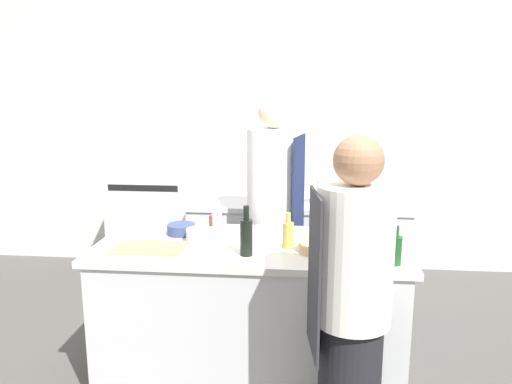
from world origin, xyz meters
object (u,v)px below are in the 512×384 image
at_px(chef_at_prep_near, 352,308).
at_px(stockpot, 335,193).
at_px(oven_range, 154,226).
at_px(bowl_prep_small, 375,235).
at_px(bowl_ceramic_blue, 181,229).
at_px(cup, 215,221).
at_px(bottle_wine, 395,249).
at_px(bottle_cooking_oil, 217,222).
at_px(bowl_wooden_salad, 200,235).
at_px(chef_at_stove, 273,217).
at_px(bowl_mixing_large, 320,247).
at_px(bottle_olive_oil, 246,236).
at_px(bottle_sauce, 370,239).
at_px(bottle_vinegar, 288,234).

height_order(chef_at_prep_near, stockpot, chef_at_prep_near).
bearing_deg(oven_range, bowl_prep_small, -40.68).
height_order(bowl_ceramic_blue, cup, cup).
relative_size(oven_range, bottle_wine, 4.45).
bearing_deg(bottle_wine, bowl_ceramic_blue, 161.01).
xyz_separation_m(bottle_cooking_oil, bowl_wooden_salad, (-0.08, -0.13, -0.05)).
distance_m(chef_at_stove, bowl_ceramic_blue, 0.80).
relative_size(bowl_mixing_large, stockpot, 0.85).
relative_size(bottle_olive_oil, bowl_mixing_large, 1.16).
height_order(chef_at_stove, cup, chef_at_stove).
distance_m(bottle_sauce, stockpot, 1.32).
height_order(bottle_sauce, bowl_prep_small, bottle_sauce).
height_order(bottle_sauce, bowl_mixing_large, bottle_sauce).
distance_m(bowl_ceramic_blue, cup, 0.25).
bearing_deg(bowl_wooden_salad, bowl_mixing_large, -9.17).
bearing_deg(chef_at_stove, bowl_mixing_large, 32.75).
xyz_separation_m(oven_range, bottle_olive_oil, (1.16, -1.99, 0.53)).
xyz_separation_m(oven_range, bowl_wooden_salad, (0.84, -1.76, 0.46)).
relative_size(oven_range, bowl_wooden_salad, 5.60).
xyz_separation_m(bottle_vinegar, bowl_prep_small, (0.54, 0.18, -0.04)).
distance_m(bottle_olive_oil, bowl_mixing_large, 0.44).
xyz_separation_m(bowl_mixing_large, stockpot, (0.15, 1.19, 0.07)).
relative_size(bottle_wine, bowl_mixing_large, 0.87).
relative_size(bottle_cooking_oil, bowl_prep_small, 1.04).
xyz_separation_m(oven_range, bottle_wine, (1.97, -2.06, 0.50)).
relative_size(bowl_mixing_large, cup, 2.80).
bearing_deg(bottle_vinegar, chef_at_prep_near, -62.53).
xyz_separation_m(chef_at_stove, bottle_vinegar, (0.14, -0.78, 0.11)).
bearing_deg(bottle_olive_oil, bowl_prep_small, 23.34).
height_order(bottle_wine, bottle_cooking_oil, bottle_cooking_oil).
distance_m(oven_range, cup, 1.76).
bearing_deg(bottle_vinegar, chef_at_stove, 100.07).
bearing_deg(bowl_mixing_large, stockpot, 82.68).
relative_size(chef_at_prep_near, bottle_sauce, 5.45).
bearing_deg(bowl_wooden_salad, bottle_olive_oil, -35.74).
xyz_separation_m(bottle_sauce, bowl_mixing_large, (-0.27, 0.12, -0.09)).
distance_m(bottle_vinegar, bottle_wine, 0.62).
height_order(oven_range, bottle_sauce, bottle_sauce).
height_order(bowl_mixing_large, bowl_ceramic_blue, bowl_ceramic_blue).
relative_size(oven_range, bowl_ceramic_blue, 5.21).
relative_size(bottle_wine, cup, 2.43).
bearing_deg(bottle_olive_oil, oven_range, 120.25).
bearing_deg(cup, bottle_cooking_oil, -75.07).
relative_size(chef_at_stove, bowl_prep_small, 7.84).
bearing_deg(bowl_prep_small, chef_at_prep_near, -104.81).
relative_size(bottle_olive_oil, bowl_prep_small, 1.29).
bearing_deg(stockpot, chef_at_stove, -142.39).
height_order(bottle_olive_oil, bowl_ceramic_blue, bottle_olive_oil).
distance_m(oven_range, stockpot, 1.93).
bearing_deg(chef_at_prep_near, stockpot, -7.62).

